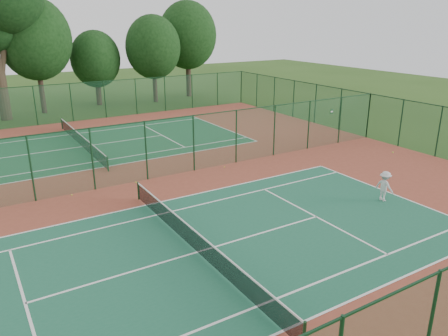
{
  "coord_description": "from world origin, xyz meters",
  "views": [
    {
      "loc": [
        -7.13,
        -22.78,
        8.87
      ],
      "look_at": [
        3.98,
        -4.57,
        1.6
      ],
      "focal_mm": 35.0,
      "sensor_mm": 36.0,
      "label": 1
    }
  ],
  "objects": [
    {
      "name": "stray_ball_b",
      "position": [
        6.5,
        -0.5,
        0.05
      ],
      "size": [
        0.07,
        0.07,
        0.07
      ],
      "primitive_type": "sphere",
      "color": "yellow",
      "rests_on": "red_pad"
    },
    {
      "name": "fence_east",
      "position": [
        20.0,
        0.0,
        1.76
      ],
      "size": [
        0.09,
        36.0,
        3.5
      ],
      "rotation": [
        0.0,
        0.0,
        1.57
      ],
      "color": "#1B5234",
      "rests_on": "ground"
    },
    {
      "name": "evergreen_row",
      "position": [
        0.5,
        24.25,
        0.0
      ],
      "size": [
        39.0,
        5.0,
        12.0
      ],
      "primitive_type": null,
      "color": "black",
      "rests_on": "ground"
    },
    {
      "name": "tennis_net_near",
      "position": [
        0.0,
        -9.0,
        0.54
      ],
      "size": [
        0.1,
        12.9,
        0.97
      ],
      "color": "#153B1C",
      "rests_on": "ground"
    },
    {
      "name": "ground",
      "position": [
        0.0,
        0.0,
        0.0
      ],
      "size": [
        120.0,
        120.0,
        0.0
      ],
      "primitive_type": "plane",
      "color": "#2C4E18",
      "rests_on": "ground"
    },
    {
      "name": "player_near",
      "position": [
        10.7,
        -9.32,
        0.81
      ],
      "size": [
        0.64,
        1.05,
        1.58
      ],
      "primitive_type": "imported",
      "rotation": [
        0.0,
        0.0,
        1.62
      ],
      "color": "silver",
      "rests_on": "court_near"
    },
    {
      "name": "stray_ball_c",
      "position": [
        -2.86,
        -0.25,
        0.05
      ],
      "size": [
        0.07,
        0.07,
        0.07
      ],
      "primitive_type": "sphere",
      "color": "#B6CD2F",
      "rests_on": "red_pad"
    },
    {
      "name": "fence_divider",
      "position": [
        0.0,
        0.0,
        1.76
      ],
      "size": [
        40.0,
        0.09,
        3.5
      ],
      "color": "#1C5533",
      "rests_on": "ground"
    },
    {
      "name": "court_far",
      "position": [
        0.0,
        9.0,
        0.01
      ],
      "size": [
        23.77,
        10.97,
        0.01
      ],
      "primitive_type": "cube",
      "color": "#1B5631",
      "rests_on": "red_pad"
    },
    {
      "name": "stray_ball_a",
      "position": [
        0.72,
        -0.24,
        0.05
      ],
      "size": [
        0.08,
        0.08,
        0.08
      ],
      "primitive_type": "sphere",
      "color": "#B6D331",
      "rests_on": "red_pad"
    },
    {
      "name": "court_near",
      "position": [
        0.0,
        -9.0,
        0.01
      ],
      "size": [
        23.77,
        10.97,
        0.01
      ],
      "primitive_type": "cube",
      "color": "#1D5E43",
      "rests_on": "red_pad"
    },
    {
      "name": "red_pad",
      "position": [
        0.0,
        0.0,
        0.01
      ],
      "size": [
        40.0,
        36.0,
        0.01
      ],
      "primitive_type": "cube",
      "color": "brown",
      "rests_on": "ground"
    },
    {
      "name": "fence_north",
      "position": [
        0.0,
        18.0,
        1.76
      ],
      "size": [
        40.0,
        0.09,
        3.5
      ],
      "color": "#1B5338",
      "rests_on": "ground"
    },
    {
      "name": "tennis_net_far",
      "position": [
        0.0,
        9.0,
        0.54
      ],
      "size": [
        0.1,
        12.9,
        0.97
      ],
      "color": "#163D1E",
      "rests_on": "ground"
    }
  ]
}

